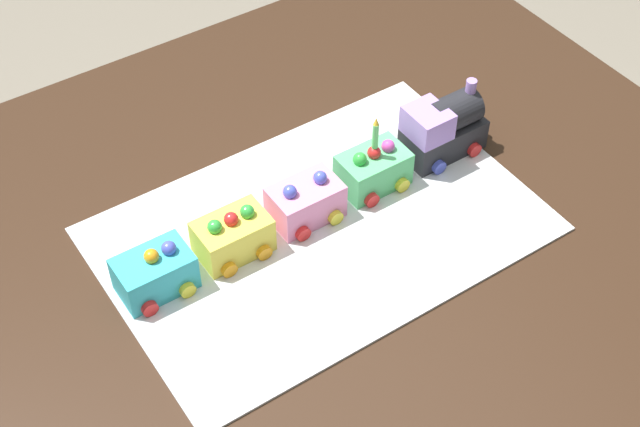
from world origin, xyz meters
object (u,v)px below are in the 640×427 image
cake_locomotive (443,128)px  cake_car_flatbed_lemon (233,236)px  dining_table (267,292)px  cake_car_caboose_turquoise (155,273)px  cake_car_tanker_bubblegum (305,202)px  cake_car_hopper_mint_green (373,169)px  birthday_candle (375,133)px

cake_locomotive → cake_car_flatbed_lemon: (0.36, -0.00, -0.02)m
dining_table → cake_car_caboose_turquoise: bearing=-3.4°
dining_table → cake_car_tanker_bubblegum: (-0.08, -0.01, 0.14)m
cake_locomotive → dining_table: bearing=1.7°
dining_table → cake_car_hopper_mint_green: 0.24m
cake_car_tanker_bubblegum → cake_car_caboose_turquoise: size_ratio=1.00×
dining_table → cake_locomotive: size_ratio=10.00×
cake_locomotive → cake_car_hopper_mint_green: cake_locomotive is taller
cake_car_flatbed_lemon → cake_car_tanker_bubblegum: bearing=180.0°
cake_car_flatbed_lemon → birthday_candle: birthday_candle is taller
cake_locomotive → cake_car_tanker_bubblegum: 0.25m
dining_table → birthday_candle: (-0.19, -0.01, 0.21)m
cake_locomotive → birthday_candle: bearing=0.0°
dining_table → cake_locomotive: cake_locomotive is taller
cake_locomotive → birthday_candle: (0.13, 0.00, 0.05)m
cake_car_caboose_turquoise → birthday_candle: size_ratio=1.83×
cake_locomotive → cake_car_tanker_bubblegum: size_ratio=1.40×
cake_locomotive → cake_car_tanker_bubblegum: bearing=-0.0°
cake_car_tanker_bubblegum → birthday_candle: size_ratio=1.83×
dining_table → cake_locomotive: bearing=-178.3°
dining_table → birthday_candle: 0.29m
dining_table → cake_car_hopper_mint_green: cake_car_hopper_mint_green is taller
cake_car_flatbed_lemon → birthday_candle: bearing=180.0°
cake_car_hopper_mint_green → cake_car_flatbed_lemon: 0.24m
cake_car_caboose_turquoise → dining_table: bearing=176.6°
cake_car_tanker_bubblegum → cake_car_flatbed_lemon: 0.12m
cake_car_tanker_bubblegum → birthday_candle: birthday_candle is taller
cake_locomotive → birthday_candle: 0.14m
cake_car_tanker_bubblegum → cake_locomotive: bearing=180.0°
cake_car_tanker_bubblegum → cake_car_flatbed_lemon: bearing=0.0°
dining_table → cake_car_tanker_bubblegum: 0.16m
cake_car_caboose_turquoise → birthday_candle: birthday_candle is taller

